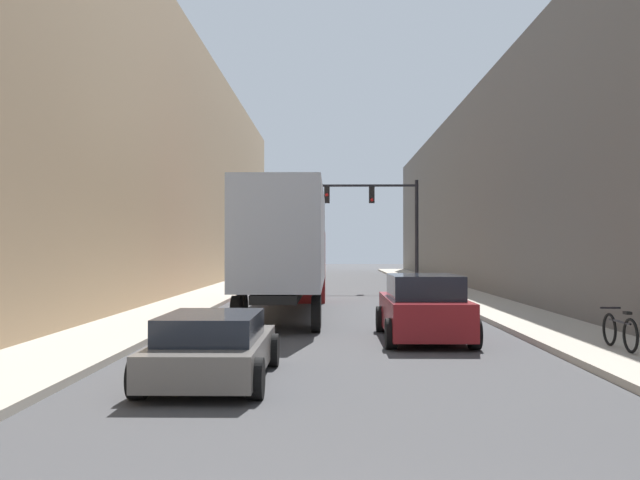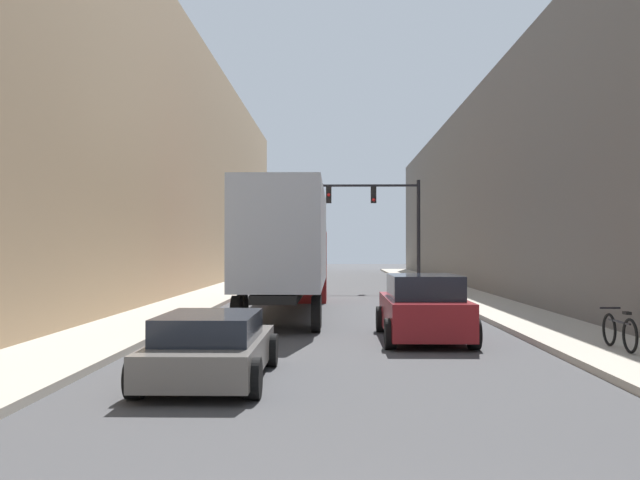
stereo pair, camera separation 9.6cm
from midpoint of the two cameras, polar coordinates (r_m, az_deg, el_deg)
name	(u,v)px [view 1 (the left image)]	position (r m, az deg, el deg)	size (l,w,h in m)	color
sidewalk_right	(460,295)	(34.42, 11.10, -4.35)	(2.62, 80.00, 0.15)	#B2A899
sidewalk_left	(212,295)	(34.36, -8.72, -4.36)	(2.62, 80.00, 0.15)	#B2A899
building_right	(552,184)	(35.49, 17.96, 4.27)	(6.00, 80.00, 10.65)	#66605B
building_left	(122,155)	(35.55, -15.61, 6.56)	(6.00, 80.00, 13.50)	tan
semi_truck	(288,245)	(24.98, -2.66, -0.40)	(2.48, 13.46, 4.26)	#B2B7C1
sedan_car	(213,348)	(12.61, -8.78, -8.51)	(2.04, 4.31, 1.18)	slate
suv_car	(423,309)	(18.13, 8.11, -5.46)	(2.15, 4.64, 1.64)	maroon
traffic_signal_gantry	(383,213)	(39.02, 4.96, 2.18)	(7.44, 0.35, 6.02)	black
parked_bicycle	(620,331)	(16.49, 22.70, -6.77)	(0.44, 1.82, 0.86)	black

